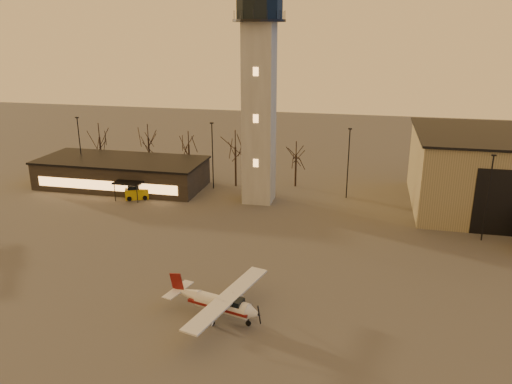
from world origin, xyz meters
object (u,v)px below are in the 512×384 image
control_tower (259,83)px  cessna_front (224,307)px  service_cart (137,193)px  terminal (122,173)px

control_tower → cessna_front: 34.21m
control_tower → service_cart: 23.43m
terminal → service_cart: bearing=-46.7°
control_tower → service_cart: control_tower is taller
control_tower → service_cart: bearing=-170.1°
cessna_front → terminal: bearing=142.9°
terminal → service_cart: 7.02m
service_cart → terminal: bearing=109.0°
cessna_front → control_tower: bearing=111.5°
service_cart → cessna_front: bearing=-76.7°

